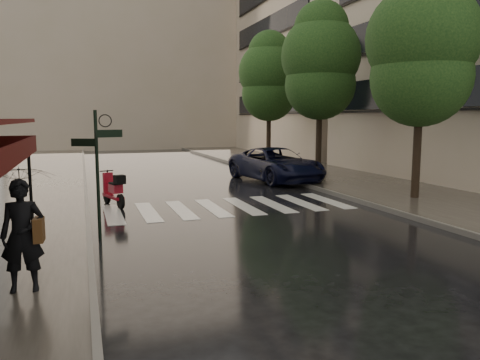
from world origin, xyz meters
TOP-DOWN VIEW (x-y plane):
  - ground at (0.00, 0.00)m, footprint 120.00×120.00m
  - sidewalk_near at (-4.50, 12.00)m, footprint 6.00×60.00m
  - sidewalk_far at (10.25, 12.00)m, footprint 5.50×60.00m
  - curb_near at (-1.45, 12.00)m, footprint 0.12×60.00m
  - curb_far at (7.45, 12.00)m, footprint 0.12×60.00m
  - crosswalk at (2.98, 6.00)m, footprint 7.85×3.20m
  - signpost at (-1.19, 3.00)m, footprint 1.17×0.29m
  - haussmann_far at (16.50, 26.00)m, footprint 8.00×16.00m
  - backdrop_building at (3.00, 38.00)m, footprint 22.00×6.00m
  - tree_near at (9.60, 5.00)m, footprint 3.80×3.80m
  - tree_mid at (9.50, 12.00)m, footprint 3.80×3.80m
  - tree_far at (9.70, 19.00)m, footprint 3.80×3.80m
  - pedestrian_with_umbrella at (-2.49, -0.45)m, footprint 1.14×1.16m
  - scooter at (-0.58, 7.33)m, footprint 0.77×1.69m
  - parked_car at (7.00, 11.48)m, footprint 3.34×5.87m

SIDE VIEW (x-z plane):
  - ground at x=0.00m, z-range 0.00..0.00m
  - crosswalk at x=2.98m, z-range 0.00..0.01m
  - sidewalk_near at x=-4.50m, z-range 0.00..0.12m
  - sidewalk_far at x=10.25m, z-range 0.00..0.12m
  - curb_near at x=-1.45m, z-range -0.01..0.15m
  - curb_far at x=7.45m, z-range -0.01..0.15m
  - scooter at x=-0.58m, z-range -0.04..1.10m
  - parked_car at x=7.00m, z-range 0.00..1.55m
  - pedestrian_with_umbrella at x=-2.49m, z-range 0.54..3.08m
  - signpost at x=-1.19m, z-range 0.28..3.38m
  - tree_near at x=9.60m, z-range 1.33..9.31m
  - tree_far at x=9.70m, z-range 1.37..9.54m
  - tree_mid at x=9.50m, z-range 1.42..9.76m
  - haussmann_far at x=16.50m, z-range 0.00..18.50m
  - backdrop_building at x=3.00m, z-range 0.00..20.00m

